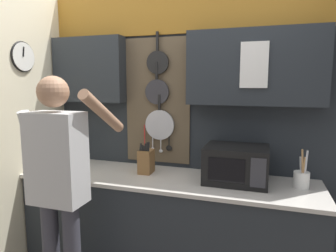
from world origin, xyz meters
TOP-DOWN VIEW (x-y plane):
  - base_cabinet_counter at (0.00, -0.00)m, footprint 2.44×0.66m
  - back_wall_unit at (0.02, 0.30)m, footprint 3.01×0.22m
  - side_wall at (-1.24, -0.38)m, footprint 0.07×1.60m
  - microwave at (0.56, 0.06)m, footprint 0.49×0.39m
  - knife_block at (-0.21, 0.06)m, footprint 0.12×0.15m
  - utensil_crock at (1.04, 0.06)m, footprint 0.11×0.11m
  - person at (-0.59, -0.61)m, footprint 0.54×0.62m

SIDE VIEW (x-z plane):
  - base_cabinet_counter at x=0.00m, z-range 0.00..0.90m
  - utensil_crock at x=1.04m, z-range 0.82..1.12m
  - knife_block at x=-0.21m, z-range 0.86..1.15m
  - person at x=-0.59m, z-range 0.17..1.90m
  - microwave at x=0.56m, z-range 0.90..1.19m
  - side_wall at x=-1.24m, z-range 0.01..2.54m
  - back_wall_unit at x=0.02m, z-range 0.24..2.77m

